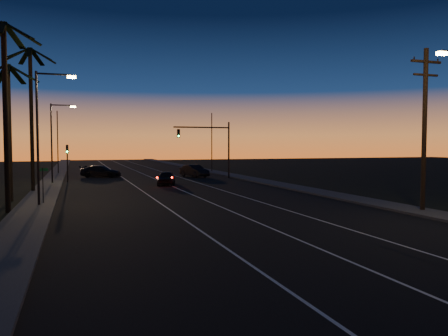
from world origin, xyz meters
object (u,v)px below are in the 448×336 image
object	(u,v)px
signal_mast	(211,140)
lead_car	(166,178)
cross_car	(101,171)
utility_pole	(424,126)
right_car	(194,171)

from	to	relation	value
signal_mast	lead_car	size ratio (longest dim) A/B	1.42
cross_car	lead_car	bearing A→B (deg)	-66.41
utility_pole	lead_car	distance (m)	26.33
lead_car	right_car	world-z (taller)	right_car
lead_car	right_car	xyz separation A→B (m)	(5.63, 9.85, 0.06)
cross_car	utility_pole	bearing A→B (deg)	-64.91
lead_car	right_car	size ratio (longest dim) A/B	0.99
signal_mast	lead_car	bearing A→B (deg)	-135.87
utility_pole	right_car	distance (m)	33.96
lead_car	cross_car	size ratio (longest dim) A/B	0.90
utility_pole	lead_car	bearing A→B (deg)	115.94
signal_mast	right_car	bearing A→B (deg)	111.53
utility_pole	lead_car	world-z (taller)	utility_pole
utility_pole	right_car	world-z (taller)	utility_pole
utility_pole	right_car	bearing A→B (deg)	99.78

